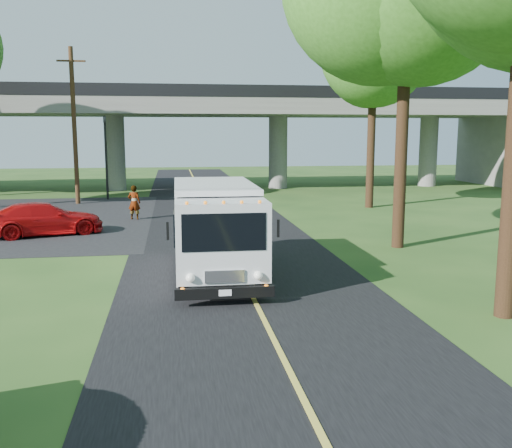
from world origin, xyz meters
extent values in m
plane|color=#254518|center=(0.00, 0.00, 0.00)|extent=(120.00, 120.00, 0.00)
cube|color=black|center=(0.00, 10.00, 0.01)|extent=(7.00, 90.00, 0.02)
cube|color=gold|center=(0.00, 10.00, 0.03)|extent=(0.12, 90.00, 0.01)
cube|color=slate|center=(0.00, 32.00, 6.00)|extent=(50.00, 9.00, 1.20)
cube|color=black|center=(0.00, 27.60, 6.90)|extent=(50.00, 0.25, 0.80)
cube|color=black|center=(0.00, 36.40, 6.90)|extent=(50.00, 0.25, 0.80)
cube|color=slate|center=(25.00, 32.00, 3.00)|extent=(4.00, 10.00, 6.00)
cylinder|color=slate|center=(-6.00, 32.00, 2.70)|extent=(1.40, 1.40, 5.40)
cylinder|color=slate|center=(6.00, 32.00, 2.70)|extent=(1.40, 1.40, 5.40)
cylinder|color=slate|center=(18.00, 32.00, 2.70)|extent=(1.40, 1.40, 5.40)
cylinder|color=black|center=(-6.00, 26.00, 2.60)|extent=(0.14, 0.14, 5.20)
imported|color=black|center=(-6.00, 26.00, 4.60)|extent=(0.18, 0.22, 1.10)
cylinder|color=#472D19|center=(-7.50, 24.00, 4.50)|extent=(0.26, 0.26, 9.00)
cube|color=#472D19|center=(-7.50, 24.00, 8.20)|extent=(1.60, 0.10, 0.10)
cylinder|color=#382314|center=(6.20, 9.00, 3.85)|extent=(0.44, 0.44, 7.70)
cylinder|color=#382314|center=(9.00, 20.00, 3.32)|extent=(0.44, 0.44, 6.65)
sphere|color=#346D1C|center=(9.00, 20.00, 8.20)|extent=(5.58, 5.58, 5.58)
sphere|color=#346D1C|center=(9.50, 19.60, 8.50)|extent=(4.96, 4.96, 4.96)
cube|color=silver|center=(-0.74, 6.53, 1.61)|extent=(2.33, 4.24, 2.16)
cube|color=silver|center=(-0.77, 3.55, 1.51)|extent=(2.32, 1.74, 1.97)
cube|color=black|center=(-0.77, 2.71, 1.83)|extent=(2.02, 0.09, 0.91)
cube|color=black|center=(-0.77, 2.61, 0.37)|extent=(2.40, 0.19, 0.27)
cube|color=silver|center=(-0.75, 6.15, 0.29)|extent=(2.34, 5.59, 0.17)
cylinder|color=black|center=(-1.74, 3.75, 0.43)|extent=(0.27, 0.87, 0.86)
cylinder|color=black|center=(0.22, 3.74, 0.43)|extent=(0.27, 0.87, 0.86)
cylinder|color=black|center=(-1.72, 7.79, 0.43)|extent=(0.27, 0.87, 0.86)
cylinder|color=black|center=(0.24, 7.77, 0.43)|extent=(0.27, 0.87, 0.86)
imported|color=#AC0A0C|center=(-7.19, 13.48, 0.67)|extent=(5.00, 3.26, 1.35)
imported|color=gray|center=(-3.80, 17.21, 0.84)|extent=(0.70, 0.56, 1.68)
camera|label=1|loc=(-1.96, -10.61, 4.17)|focal=40.00mm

